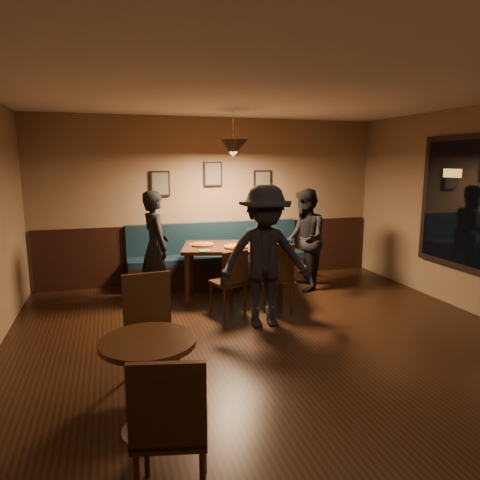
% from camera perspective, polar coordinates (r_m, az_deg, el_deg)
% --- Properties ---
extents(floor, '(7.00, 7.00, 0.00)m').
position_cam_1_polar(floor, '(4.71, 6.73, -15.79)').
color(floor, black).
rests_on(floor, ground).
extents(ceiling, '(7.00, 7.00, 0.00)m').
position_cam_1_polar(ceiling, '(4.30, 7.55, 20.03)').
color(ceiling, silver).
rests_on(ceiling, ground).
extents(wall_back, '(6.00, 0.00, 6.00)m').
position_cam_1_polar(wall_back, '(7.60, -3.58, 5.23)').
color(wall_back, '#8C704F').
rests_on(wall_back, ground).
extents(wainscot, '(5.88, 0.06, 1.00)m').
position_cam_1_polar(wainscot, '(7.70, -3.45, -1.48)').
color(wainscot, black).
rests_on(wainscot, ground).
extents(booth_bench, '(3.00, 0.60, 1.00)m').
position_cam_1_polar(booth_bench, '(7.45, -2.97, -1.88)').
color(booth_bench, '#0F232D').
rests_on(booth_bench, ground).
extents(picture_left, '(0.32, 0.04, 0.42)m').
position_cam_1_polar(picture_left, '(7.40, -10.41, 7.27)').
color(picture_left, black).
rests_on(picture_left, wall_back).
extents(picture_center, '(0.32, 0.04, 0.42)m').
position_cam_1_polar(picture_center, '(7.55, -3.56, 8.61)').
color(picture_center, black).
rests_on(picture_center, wall_back).
extents(picture_right, '(0.32, 0.04, 0.42)m').
position_cam_1_polar(picture_right, '(7.80, 2.95, 7.57)').
color(picture_right, black).
rests_on(picture_right, wall_back).
extents(pendant_lamp, '(0.44, 0.44, 0.25)m').
position_cam_1_polar(pendant_lamp, '(6.49, -0.90, 11.90)').
color(pendant_lamp, black).
rests_on(pendant_lamp, ceiling).
extents(dining_table, '(1.70, 1.32, 0.81)m').
position_cam_1_polar(dining_table, '(6.70, -0.86, -4.10)').
color(dining_table, black).
rests_on(dining_table, floor).
extents(chair_near_left, '(0.50, 0.50, 0.90)m').
position_cam_1_polar(chair_near_left, '(6.00, -1.60, -5.38)').
color(chair_near_left, black).
rests_on(chair_near_left, floor).
extents(chair_near_right, '(0.57, 0.57, 0.97)m').
position_cam_1_polar(chair_near_right, '(6.15, 5.13, -4.63)').
color(chair_near_right, black).
rests_on(chair_near_right, floor).
extents(diner_left, '(0.51, 0.67, 1.65)m').
position_cam_1_polar(diner_left, '(6.56, -11.00, -0.82)').
color(diner_left, black).
rests_on(diner_left, floor).
extents(diner_right, '(0.80, 0.93, 1.64)m').
position_cam_1_polar(diner_right, '(7.08, 8.46, 0.04)').
color(diner_right, black).
rests_on(diner_right, floor).
extents(diner_front, '(1.20, 0.74, 1.79)m').
position_cam_1_polar(diner_front, '(5.43, 3.29, -2.20)').
color(diner_front, black).
rests_on(diner_front, floor).
extents(pizza_a, '(0.39, 0.39, 0.04)m').
position_cam_1_polar(pizza_a, '(6.62, -4.90, -0.57)').
color(pizza_a, '#C16D24').
rests_on(pizza_a, dining_table).
extents(pizza_b, '(0.44, 0.44, 0.04)m').
position_cam_1_polar(pizza_b, '(6.42, -0.54, -0.87)').
color(pizza_b, orange).
rests_on(pizza_b, dining_table).
extents(pizza_c, '(0.42, 0.42, 0.04)m').
position_cam_1_polar(pizza_c, '(6.90, 1.82, -0.08)').
color(pizza_c, orange).
rests_on(pizza_c, dining_table).
extents(soda_glass, '(0.09, 0.09, 0.16)m').
position_cam_1_polar(soda_glass, '(6.52, 4.73, -0.21)').
color(soda_glass, black).
rests_on(soda_glass, dining_table).
extents(tabasco_bottle, '(0.03, 0.03, 0.11)m').
position_cam_1_polar(tabasco_bottle, '(6.65, 3.24, -0.18)').
color(tabasco_bottle, '#A50513').
rests_on(tabasco_bottle, dining_table).
extents(napkin_a, '(0.18, 0.18, 0.01)m').
position_cam_1_polar(napkin_a, '(6.69, -5.93, -0.61)').
color(napkin_a, '#1B682E').
rests_on(napkin_a, dining_table).
extents(napkin_b, '(0.19, 0.19, 0.01)m').
position_cam_1_polar(napkin_b, '(6.25, -4.69, -1.37)').
color(napkin_b, '#1B6832').
rests_on(napkin_b, dining_table).
extents(cutlery_set, '(0.21, 0.02, 0.00)m').
position_cam_1_polar(cutlery_set, '(6.27, 0.36, -1.30)').
color(cutlery_set, silver).
rests_on(cutlery_set, dining_table).
extents(cafe_table, '(0.88, 0.88, 0.76)m').
position_cam_1_polar(cafe_table, '(3.55, -11.75, -18.30)').
color(cafe_table, black).
rests_on(cafe_table, floor).
extents(cafe_chair_far, '(0.49, 0.49, 1.02)m').
position_cam_1_polar(cafe_chair_far, '(4.19, -11.49, -11.71)').
color(cafe_chair_far, black).
rests_on(cafe_chair_far, floor).
extents(cafe_chair_near, '(0.52, 0.52, 0.99)m').
position_cam_1_polar(cafe_chair_near, '(2.90, -8.94, -22.68)').
color(cafe_chair_near, black).
rests_on(cafe_chair_near, floor).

